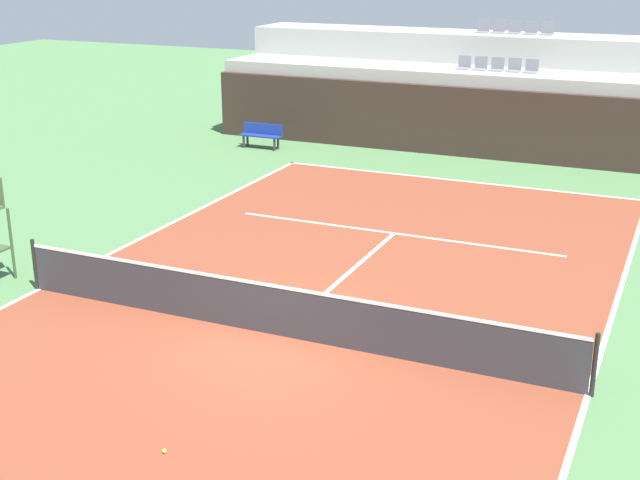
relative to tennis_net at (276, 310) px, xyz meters
The scene contains 15 objects.
ground_plane 0.51m from the tennis_net, ahead, with size 80.00×80.00×0.00m, color #477042.
court_surface 0.50m from the tennis_net, ahead, with size 11.00×24.00×0.01m, color brown.
baseline_far 11.96m from the tennis_net, 90.00° to the left, with size 11.00×0.10×0.00m, color white.
sideline_left 5.47m from the tennis_net, behind, with size 0.10×24.00×0.00m, color white.
sideline_right 5.47m from the tennis_net, ahead, with size 0.10×24.00×0.00m, color white.
service_line_far 6.42m from the tennis_net, 90.00° to the left, with size 8.26×0.10×0.00m, color white.
centre_service_line 3.24m from the tennis_net, 90.00° to the left, with size 0.10×6.40×0.00m, color white.
back_wall 15.20m from the tennis_net, 90.00° to the left, with size 19.62×0.30×2.30m, color #33231E.
stands_tier_lower 16.56m from the tennis_net, 90.00° to the left, with size 19.62×2.40×2.70m, color #9E9E99.
stands_tier_upper 18.98m from the tennis_net, 90.00° to the left, with size 19.62×2.40×3.72m, color #9E9E99.
seating_row_lower 16.79m from the tennis_net, 90.00° to the left, with size 2.73×0.44×0.44m.
seating_row_upper 19.32m from the tennis_net, 90.00° to the left, with size 2.73×0.44×0.44m.
tennis_net is the anchor object (origin of this frame).
player_bench 15.42m from the tennis_net, 118.61° to the left, with size 1.50×0.40×0.85m.
tennis_ball_2 4.12m from the tennis_net, 85.77° to the right, with size 0.07×0.07×0.07m, color #CCE033.
Camera 1 is at (6.50, -12.71, 6.67)m, focal length 48.57 mm.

